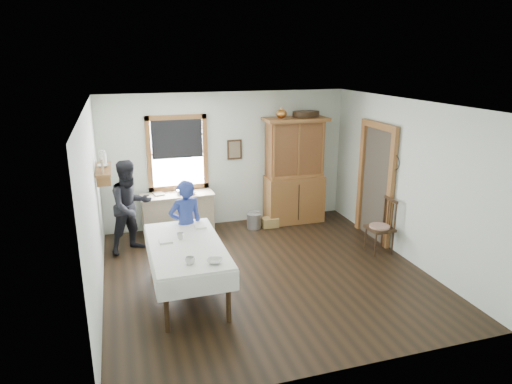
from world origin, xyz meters
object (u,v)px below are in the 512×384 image
work_counter (178,214)px  pail (254,221)px  china_hutch (294,171)px  wicker_basket (270,222)px  spindle_chair (380,226)px  woman_blue (186,229)px  figure_dark (131,210)px  dining_table (187,269)px

work_counter → pail: (1.50, -0.20, -0.25)m
china_hutch → wicker_basket: 1.18m
spindle_chair → woman_blue: bearing=172.6°
pail → figure_dark: 2.51m
china_hutch → spindle_chair: 2.22m
dining_table → work_counter: bearing=85.1°
china_hutch → dining_table: china_hutch is taller
dining_table → spindle_chair: bearing=8.3°
pail → woman_blue: 2.22m
work_counter → wicker_basket: 1.87m
spindle_chair → wicker_basket: size_ratio=3.05×
dining_table → spindle_chair: (3.49, 0.51, 0.10)m
spindle_chair → pail: size_ratio=3.21×
spindle_chair → pail: bearing=133.1°
work_counter → china_hutch: china_hutch is taller
work_counter → woman_blue: bearing=-94.6°
spindle_chair → woman_blue: 3.39m
woman_blue → figure_dark: (-0.81, 1.04, 0.07)m
woman_blue → pail: bearing=-148.4°
spindle_chair → wicker_basket: spindle_chair is taller
wicker_basket → figure_dark: size_ratio=0.21×
china_hutch → dining_table: size_ratio=1.09×
work_counter → woman_blue: (-0.08, -1.65, 0.30)m
dining_table → woman_blue: 0.90m
work_counter → spindle_chair: 3.84m
pail → woman_blue: bearing=-137.4°
china_hutch → wicker_basket: size_ratio=6.73×
pail → wicker_basket: (0.34, -0.03, -0.06)m
work_counter → spindle_chair: size_ratio=1.41×
dining_table → wicker_basket: size_ratio=6.16×
spindle_chair → dining_table: bearing=-173.6°
dining_table → spindle_chair: 3.53m
dining_table → figure_dark: size_ratio=1.30×
wicker_basket → woman_blue: 2.47m
dining_table → figure_dark: bearing=109.9°
dining_table → wicker_basket: (2.05, 2.26, -0.30)m
figure_dark → pail: bearing=-17.4°
figure_dark → spindle_chair: bearing=-45.4°
wicker_basket → dining_table: bearing=-132.1°
work_counter → figure_dark: figure_dark is taller
work_counter → dining_table: bearing=-96.5°
work_counter → woman_blue: 1.68m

